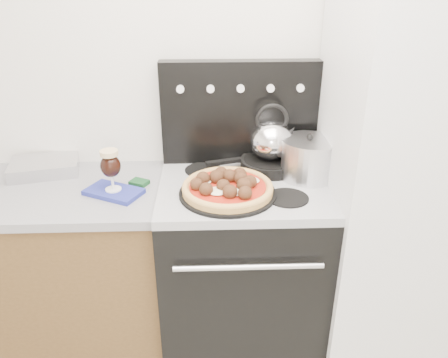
{
  "coord_description": "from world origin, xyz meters",
  "views": [
    {
      "loc": [
        -0.07,
        -0.6,
        1.8
      ],
      "look_at": [
        -0.01,
        1.05,
        1.0
      ],
      "focal_mm": 35.0,
      "sensor_mm": 36.0,
      "label": 1
    }
  ],
  "objects_px": {
    "skillet": "(270,164)",
    "pizza_pan": "(228,193)",
    "tea_kettle": "(271,137)",
    "fridge": "(397,177)",
    "beer_glass": "(111,170)",
    "stove_body": "(241,269)",
    "pizza": "(228,186)",
    "oven_mitt": "(114,192)",
    "stock_pot": "(308,160)",
    "base_cabinet": "(21,273)"
  },
  "relations": [
    {
      "from": "skillet",
      "to": "pizza_pan",
      "type": "bearing_deg",
      "value": -129.57
    },
    {
      "from": "pizza_pan",
      "to": "tea_kettle",
      "type": "xyz_separation_m",
      "value": [
        0.22,
        0.26,
        0.16
      ]
    },
    {
      "from": "fridge",
      "to": "beer_glass",
      "type": "height_order",
      "value": "fridge"
    },
    {
      "from": "stove_body",
      "to": "skillet",
      "type": "relative_size",
      "value": 3.07
    },
    {
      "from": "pizza_pan",
      "to": "pizza",
      "type": "bearing_deg",
      "value": 0.0
    },
    {
      "from": "oven_mitt",
      "to": "stock_pot",
      "type": "distance_m",
      "value": 0.89
    },
    {
      "from": "stove_body",
      "to": "skillet",
      "type": "distance_m",
      "value": 0.55
    },
    {
      "from": "oven_mitt",
      "to": "beer_glass",
      "type": "xyz_separation_m",
      "value": [
        0.0,
        0.0,
        0.11
      ]
    },
    {
      "from": "fridge",
      "to": "oven_mitt",
      "type": "distance_m",
      "value": 1.28
    },
    {
      "from": "fridge",
      "to": "stock_pot",
      "type": "xyz_separation_m",
      "value": [
        -0.4,
        0.08,
        0.06
      ]
    },
    {
      "from": "tea_kettle",
      "to": "stove_body",
      "type": "bearing_deg",
      "value": -150.62
    },
    {
      "from": "tea_kettle",
      "to": "fridge",
      "type": "bearing_deg",
      "value": -36.74
    },
    {
      "from": "stove_body",
      "to": "fridge",
      "type": "distance_m",
      "value": 0.87
    },
    {
      "from": "base_cabinet",
      "to": "tea_kettle",
      "type": "relative_size",
      "value": 6.3
    },
    {
      "from": "stove_body",
      "to": "pizza_pan",
      "type": "height_order",
      "value": "pizza_pan"
    },
    {
      "from": "pizza",
      "to": "tea_kettle",
      "type": "height_order",
      "value": "tea_kettle"
    },
    {
      "from": "tea_kettle",
      "to": "skillet",
      "type": "bearing_deg",
      "value": 0.0
    },
    {
      "from": "base_cabinet",
      "to": "skillet",
      "type": "height_order",
      "value": "skillet"
    },
    {
      "from": "tea_kettle",
      "to": "beer_glass",
      "type": "bearing_deg",
      "value": 177.21
    },
    {
      "from": "oven_mitt",
      "to": "skillet",
      "type": "relative_size",
      "value": 0.85
    },
    {
      "from": "skillet",
      "to": "stock_pot",
      "type": "height_order",
      "value": "stock_pot"
    },
    {
      "from": "oven_mitt",
      "to": "pizza",
      "type": "xyz_separation_m",
      "value": [
        0.5,
        -0.06,
        0.05
      ]
    },
    {
      "from": "fridge",
      "to": "pizza",
      "type": "height_order",
      "value": "fridge"
    },
    {
      "from": "tea_kettle",
      "to": "stock_pot",
      "type": "relative_size",
      "value": 0.94
    },
    {
      "from": "skillet",
      "to": "tea_kettle",
      "type": "xyz_separation_m",
      "value": [
        0.0,
        0.0,
        0.14
      ]
    },
    {
      "from": "oven_mitt",
      "to": "stock_pot",
      "type": "relative_size",
      "value": 1.01
    },
    {
      "from": "oven_mitt",
      "to": "beer_glass",
      "type": "distance_m",
      "value": 0.11
    },
    {
      "from": "fridge",
      "to": "pizza",
      "type": "relative_size",
      "value": 4.86
    },
    {
      "from": "pizza_pan",
      "to": "pizza",
      "type": "relative_size",
      "value": 1.08
    },
    {
      "from": "base_cabinet",
      "to": "fridge",
      "type": "xyz_separation_m",
      "value": [
        1.8,
        -0.05,
        0.52
      ]
    },
    {
      "from": "pizza_pan",
      "to": "stock_pot",
      "type": "bearing_deg",
      "value": 23.33
    },
    {
      "from": "skillet",
      "to": "oven_mitt",
      "type": "bearing_deg",
      "value": -164.34
    },
    {
      "from": "stock_pot",
      "to": "beer_glass",
      "type": "bearing_deg",
      "value": -173.45
    },
    {
      "from": "oven_mitt",
      "to": "pizza_pan",
      "type": "bearing_deg",
      "value": -7.03
    },
    {
      "from": "oven_mitt",
      "to": "stock_pot",
      "type": "bearing_deg",
      "value": 6.55
    },
    {
      "from": "oven_mitt",
      "to": "pizza_pan",
      "type": "relative_size",
      "value": 0.58
    },
    {
      "from": "beer_glass",
      "to": "stock_pot",
      "type": "distance_m",
      "value": 0.89
    },
    {
      "from": "stove_body",
      "to": "stock_pot",
      "type": "height_order",
      "value": "stock_pot"
    },
    {
      "from": "beer_glass",
      "to": "pizza",
      "type": "height_order",
      "value": "beer_glass"
    },
    {
      "from": "oven_mitt",
      "to": "skillet",
      "type": "xyz_separation_m",
      "value": [
        0.72,
        0.2,
        0.04
      ]
    },
    {
      "from": "fridge",
      "to": "skillet",
      "type": "height_order",
      "value": "fridge"
    },
    {
      "from": "fridge",
      "to": "skillet",
      "type": "relative_size",
      "value": 6.62
    },
    {
      "from": "base_cabinet",
      "to": "pizza",
      "type": "height_order",
      "value": "pizza"
    },
    {
      "from": "fridge",
      "to": "oven_mitt",
      "type": "bearing_deg",
      "value": -179.18
    },
    {
      "from": "oven_mitt",
      "to": "beer_glass",
      "type": "relative_size",
      "value": 1.28
    },
    {
      "from": "fridge",
      "to": "pizza",
      "type": "xyz_separation_m",
      "value": [
        -0.77,
        -0.08,
        0.01
      ]
    },
    {
      "from": "stove_body",
      "to": "tea_kettle",
      "type": "height_order",
      "value": "tea_kettle"
    },
    {
      "from": "base_cabinet",
      "to": "stock_pot",
      "type": "bearing_deg",
      "value": 1.33
    },
    {
      "from": "stove_body",
      "to": "pizza",
      "type": "relative_size",
      "value": 2.25
    },
    {
      "from": "fridge",
      "to": "tea_kettle",
      "type": "distance_m",
      "value": 0.6
    }
  ]
}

